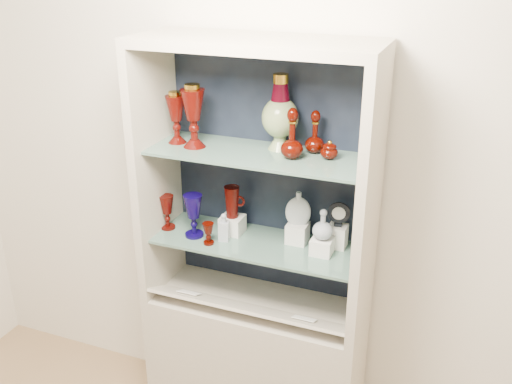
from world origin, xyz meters
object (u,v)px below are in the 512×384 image
at_px(cobalt_goblet, 194,216).
at_px(ruby_goblet_small, 208,234).
at_px(pedestal_lamp_left, 193,116).
at_px(ruby_decanter_b, 315,131).
at_px(ruby_decanter_a, 292,131).
at_px(flat_flask, 298,208).
at_px(enamel_urn, 280,112).
at_px(clear_square_bottle, 224,227).
at_px(ruby_goblet_tall, 167,212).
at_px(clear_round_decanter, 323,225).
at_px(pedestal_lamp_right, 176,117).
at_px(ruby_pitcher, 232,202).
at_px(cameo_medallion, 339,214).
at_px(lidded_bowl, 329,149).

bearing_deg(cobalt_goblet, ruby_goblet_small, -25.82).
distance_m(pedestal_lamp_left, ruby_decanter_b, 0.51).
height_order(ruby_decanter_a, flat_flask, ruby_decanter_a).
height_order(enamel_urn, cobalt_goblet, enamel_urn).
relative_size(cobalt_goblet, clear_square_bottle, 1.54).
xyz_separation_m(ruby_goblet_tall, clear_square_bottle, (0.29, -0.01, -0.02)).
xyz_separation_m(ruby_goblet_small, clear_round_decanter, (0.49, 0.10, 0.09)).
height_order(pedestal_lamp_right, enamel_urn, enamel_urn).
xyz_separation_m(cobalt_goblet, ruby_pitcher, (0.15, 0.09, 0.05)).
height_order(ruby_goblet_small, flat_flask, flat_flask).
xyz_separation_m(ruby_goblet_tall, clear_round_decanter, (0.73, 0.03, 0.05)).
bearing_deg(ruby_pitcher, ruby_goblet_tall, -174.71).
xyz_separation_m(enamel_urn, cameo_medallion, (0.27, 0.01, -0.42)).
bearing_deg(flat_flask, cameo_medallion, -6.50).
height_order(pedestal_lamp_right, ruby_pitcher, pedestal_lamp_right).
bearing_deg(enamel_urn, clear_round_decanter, -19.76).
distance_m(ruby_goblet_tall, ruby_pitcher, 0.31).
xyz_separation_m(ruby_goblet_small, clear_square_bottle, (0.05, 0.06, 0.02)).
height_order(pedestal_lamp_right, cobalt_goblet, pedestal_lamp_right).
bearing_deg(clear_square_bottle, enamel_urn, 29.48).
distance_m(pedestal_lamp_right, cobalt_goblet, 0.44).
bearing_deg(ruby_pitcher, ruby_goblet_small, -119.01).
height_order(pedestal_lamp_right, clear_round_decanter, pedestal_lamp_right).
bearing_deg(lidded_bowl, ruby_decanter_a, -161.37).
relative_size(pedestal_lamp_left, clear_square_bottle, 2.07).
relative_size(lidded_bowl, cameo_medallion, 0.71).
bearing_deg(ruby_pitcher, clear_square_bottle, -100.93).
height_order(cobalt_goblet, flat_flask, flat_flask).
distance_m(cobalt_goblet, ruby_goblet_tall, 0.15).
height_order(ruby_decanter_a, ruby_goblet_tall, ruby_decanter_a).
xyz_separation_m(pedestal_lamp_right, lidded_bowl, (0.67, 0.03, -0.07)).
bearing_deg(ruby_goblet_tall, ruby_goblet_small, -16.05).
xyz_separation_m(ruby_goblet_tall, flat_flask, (0.60, 0.09, 0.09)).
height_order(clear_square_bottle, clear_round_decanter, clear_round_decanter).
xyz_separation_m(ruby_decanter_b, cameo_medallion, (0.12, 0.00, -0.36)).
relative_size(ruby_decanter_a, cobalt_goblet, 1.17).
height_order(ruby_decanter_a, lidded_bowl, ruby_decanter_a).
distance_m(pedestal_lamp_right, ruby_decanter_a, 0.53).
relative_size(pedestal_lamp_left, enamel_urn, 0.85).
relative_size(clear_square_bottle, cameo_medallion, 1.15).
bearing_deg(lidded_bowl, cameo_medallion, 51.34).
bearing_deg(cobalt_goblet, flat_flask, 14.10).
xyz_separation_m(enamel_urn, ruby_goblet_small, (-0.26, -0.18, -0.53)).
bearing_deg(clear_round_decanter, ruby_decanter_a, -173.86).
relative_size(flat_flask, clear_round_decanter, 1.19).
height_order(clear_square_bottle, cameo_medallion, cameo_medallion).
distance_m(pedestal_lamp_left, enamel_urn, 0.37).
height_order(lidded_bowl, ruby_goblet_small, lidded_bowl).
bearing_deg(ruby_goblet_tall, cobalt_goblet, -9.41).
bearing_deg(enamel_urn, ruby_goblet_small, -146.00).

